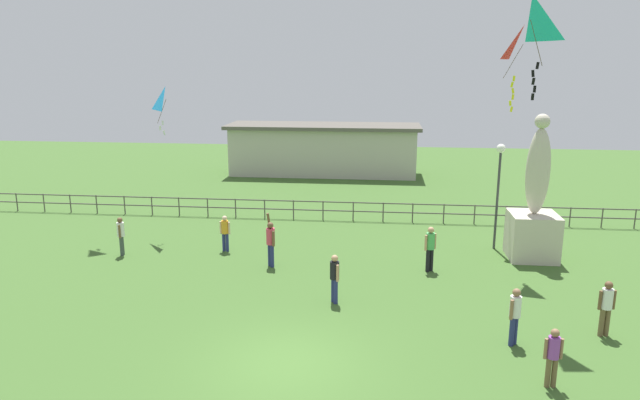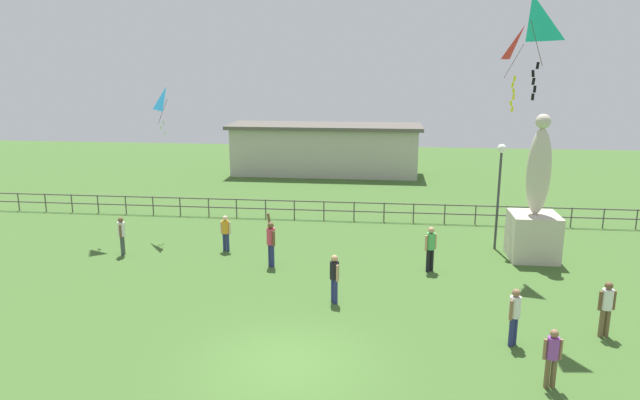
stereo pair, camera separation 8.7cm
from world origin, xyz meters
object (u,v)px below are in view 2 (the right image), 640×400
(person_4, at_px, (515,313))
(person_6, at_px, (334,275))
(person_2, at_px, (552,354))
(person_7, at_px, (122,233))
(kite_0, at_px, (531,23))
(lamppost, at_px, (500,173))
(statue_monument, at_px, (535,217))
(person_5, at_px, (431,246))
(kite_5, at_px, (523,47))
(person_0, at_px, (226,231))
(kite_1, at_px, (167,100))
(person_3, at_px, (271,240))
(person_1, at_px, (607,305))

(person_4, xyz_separation_m, person_6, (-5.10, 2.31, -0.01))
(person_2, xyz_separation_m, person_7, (-14.43, 8.17, 0.04))
(person_4, xyz_separation_m, kite_0, (0.34, 2.33, 7.69))
(lamppost, height_order, person_2, lamppost)
(kite_0, bearing_deg, statue_monument, 69.60)
(person_4, bearing_deg, kite_0, 81.71)
(lamppost, bearing_deg, person_4, -96.94)
(person_5, bearing_deg, person_7, 177.54)
(lamppost, distance_m, kite_5, 5.21)
(person_7, bearing_deg, person_2, -29.52)
(person_0, relative_size, person_5, 0.88)
(person_6, bearing_deg, person_4, -24.34)
(person_0, height_order, kite_0, kite_0)
(lamppost, xyz_separation_m, person_4, (-1.05, -8.59, -2.25))
(person_7, bearing_deg, person_0, 13.20)
(person_2, height_order, kite_0, kite_0)
(person_7, height_order, kite_1, kite_1)
(kite_1, bearing_deg, statue_monument, -7.39)
(person_3, distance_m, kite_0, 11.56)
(lamppost, xyz_separation_m, person_5, (-2.89, -3.02, -2.21))
(person_3, bearing_deg, statue_monument, 11.64)
(kite_0, xyz_separation_m, kite_1, (-13.43, 7.18, -2.68))
(person_2, relative_size, kite_0, 0.52)
(person_0, relative_size, kite_1, 0.72)
(person_5, relative_size, kite_1, 0.82)
(person_3, xyz_separation_m, person_7, (-6.21, 0.65, -0.12))
(person_1, bearing_deg, statue_monument, 93.41)
(person_2, distance_m, kite_1, 18.53)
(statue_monument, bearing_deg, person_2, -100.82)
(person_7, xyz_separation_m, kite_5, (15.15, 0.69, 7.17))
(person_2, xyz_separation_m, kite_0, (-0.10, 4.40, 7.77))
(kite_0, distance_m, kite_1, 15.47)
(kite_1, relative_size, kite_5, 0.69)
(person_1, bearing_deg, person_0, 153.87)
(statue_monument, xyz_separation_m, kite_1, (-15.37, 1.99, 4.25))
(person_0, xyz_separation_m, person_2, (10.42, -9.11, -0.00))
(person_0, bearing_deg, person_1, -26.13)
(statue_monument, height_order, person_2, statue_monument)
(person_1, relative_size, kite_1, 0.79)
(kite_5, bearing_deg, statue_monument, 33.66)
(lamppost, height_order, person_5, lamppost)
(lamppost, bearing_deg, person_6, -134.41)
(kite_1, distance_m, kite_5, 14.67)
(person_2, relative_size, kite_1, 0.72)
(person_7, xyz_separation_m, kite_1, (0.89, 3.42, 5.05))
(person_1, distance_m, kite_0, 8.17)
(statue_monument, height_order, person_3, statue_monument)
(person_1, relative_size, person_4, 1.00)
(person_2, xyz_separation_m, person_5, (-2.28, 7.65, 0.12))
(person_2, distance_m, person_3, 11.14)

